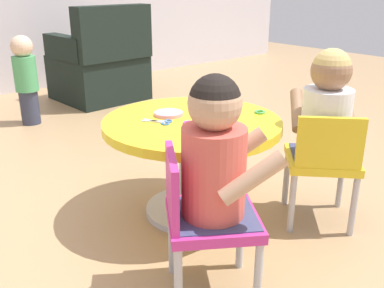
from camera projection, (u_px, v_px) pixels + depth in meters
The scene contains 15 objects.
ground_plane at pixel (192, 211), 2.12m from camera, with size 10.00×10.00×0.00m, color tan.
craft_table at pixel (192, 146), 2.00m from camera, with size 0.80×0.80×0.47m.
child_chair_left at pixel (203, 217), 1.47m from camera, with size 0.42×0.42×0.54m.
seated_child_left at pixel (216, 154), 1.39m from camera, with size 0.44×0.41×0.51m.
child_chair_right at pixel (323, 161), 1.92m from camera, with size 0.42×0.42×0.54m.
seated_child_right at pixel (327, 109), 1.88m from camera, with size 0.44×0.43×0.51m.
armchair_dark at pixel (101, 66), 3.99m from camera, with size 0.75×0.75×0.85m.
toddler_standing at pixel (26, 78), 3.29m from camera, with size 0.17×0.17×0.67m.
rolling_pin at pixel (203, 108), 2.04m from camera, with size 0.08×0.23×0.05m.
craft_scissors at pixel (161, 122), 1.92m from camera, with size 0.12×0.14×0.01m.
playdough_blob_0 at pixel (169, 114), 2.01m from camera, with size 0.13×0.13×0.02m, color pink.
cookie_cutter_0 at pixel (212, 106), 2.15m from camera, with size 0.05×0.05×0.01m, color orange.
cookie_cutter_1 at pixel (189, 123), 1.89m from camera, with size 0.05×0.05×0.01m, color #D83FA5.
cookie_cutter_2 at pixel (260, 112), 2.05m from camera, with size 0.05×0.05×0.01m, color #4CB259.
cookie_cutter_3 at pixel (228, 119), 1.95m from camera, with size 0.05×0.05×0.01m, color #4CB259.
Camera 1 is at (-1.21, -1.42, 1.05)m, focal length 41.05 mm.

